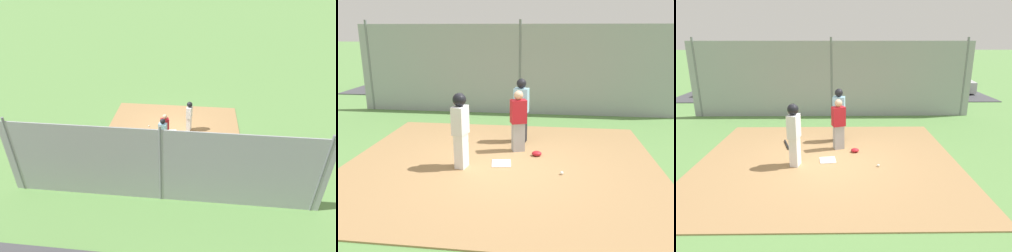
# 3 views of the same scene
# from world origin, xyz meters

# --- Properties ---
(ground_plane) EXTENTS (140.00, 140.00, 0.00)m
(ground_plane) POSITION_xyz_m (0.00, 0.00, 0.00)
(ground_plane) COLOR #5B8947
(dirt_infield) EXTENTS (7.20, 6.40, 0.03)m
(dirt_infield) POSITION_xyz_m (0.00, 0.00, 0.01)
(dirt_infield) COLOR #9E774C
(dirt_infield) RESTS_ON ground_plane
(home_plate) EXTENTS (0.50, 0.50, 0.02)m
(home_plate) POSITION_xyz_m (0.00, 0.00, 0.04)
(home_plate) COLOR white
(home_plate) RESTS_ON dirt_infield
(catcher) EXTENTS (0.45, 0.37, 1.56)m
(catcher) POSITION_xyz_m (-0.31, -0.93, 0.83)
(catcher) COLOR #9E9EA3
(catcher) RESTS_ON dirt_infield
(umpire) EXTENTS (0.42, 0.32, 1.74)m
(umpire) POSITION_xyz_m (-0.32, -1.68, 0.95)
(umpire) COLOR black
(umpire) RESTS_ON dirt_infield
(runner) EXTENTS (0.34, 0.43, 1.70)m
(runner) POSITION_xyz_m (0.86, 0.30, 1.01)
(runner) COLOR silver
(runner) RESTS_ON dirt_infield
(baseball_bat) EXTENTS (0.31, 0.79, 0.06)m
(baseball_bat) POSITION_xyz_m (1.36, -1.21, 0.06)
(baseball_bat) COLOR black
(baseball_bat) RESTS_ON dirt_infield
(catcher_mask) EXTENTS (0.24, 0.20, 0.12)m
(catcher_mask) POSITION_xyz_m (-0.80, -0.61, 0.09)
(catcher_mask) COLOR #B21923
(catcher_mask) RESTS_ON dirt_infield
(baseball) EXTENTS (0.07, 0.07, 0.07)m
(baseball) POSITION_xyz_m (-1.37, 0.44, 0.07)
(baseball) COLOR white
(baseball) RESTS_ON dirt_infield
(backstop_fence) EXTENTS (12.00, 0.10, 3.35)m
(backstop_fence) POSITION_xyz_m (0.00, -4.97, 1.60)
(backstop_fence) COLOR #93999E
(backstop_fence) RESTS_ON ground_plane
(parking_lot) EXTENTS (18.00, 5.20, 0.04)m
(parking_lot) POSITION_xyz_m (0.00, -10.22, 0.02)
(parking_lot) COLOR #424247
(parking_lot) RESTS_ON ground_plane
(parked_car_silver) EXTENTS (4.42, 2.39, 1.28)m
(parked_car_silver) POSITION_xyz_m (-6.48, -10.50, 0.61)
(parked_car_silver) COLOR #B2B2B7
(parked_car_silver) RESTS_ON parking_lot
(parked_car_red) EXTENTS (4.36, 2.23, 1.28)m
(parked_car_red) POSITION_xyz_m (-3.03, -10.09, 0.61)
(parked_car_red) COLOR maroon
(parked_car_red) RESTS_ON parking_lot
(parked_car_dark) EXTENTS (4.34, 2.18, 1.28)m
(parked_car_dark) POSITION_xyz_m (5.79, -10.00, 0.61)
(parked_car_dark) COLOR black
(parked_car_dark) RESTS_ON parking_lot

